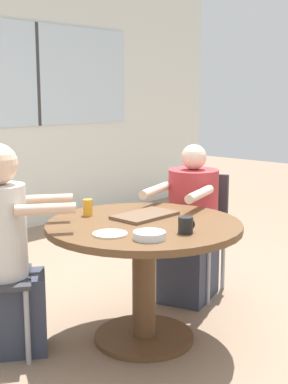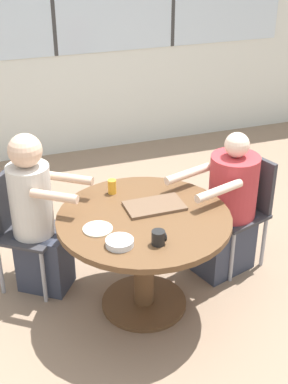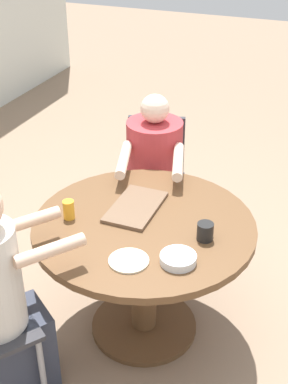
{
  "view_description": "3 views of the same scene",
  "coord_description": "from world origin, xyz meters",
  "px_view_note": "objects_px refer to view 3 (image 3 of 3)",
  "views": [
    {
      "loc": [
        -2.21,
        -2.05,
        1.47
      ],
      "look_at": [
        0.0,
        0.0,
        0.91
      ],
      "focal_mm": 50.0,
      "sensor_mm": 36.0,
      "label": 1
    },
    {
      "loc": [
        -0.98,
        -2.8,
        2.51
      ],
      "look_at": [
        0.0,
        0.0,
        0.91
      ],
      "focal_mm": 50.0,
      "sensor_mm": 36.0,
      "label": 2
    },
    {
      "loc": [
        -2.1,
        -0.84,
        2.24
      ],
      "look_at": [
        0.0,
        0.0,
        0.91
      ],
      "focal_mm": 50.0,
      "sensor_mm": 36.0,
      "label": 3
    }
  ],
  "objects_px": {
    "person_woman_green_shirt": "(0,304)",
    "juice_glass": "(69,210)",
    "chair_for_man_blue_shirt": "(155,170)",
    "person_man_blue_shirt": "(154,187)",
    "bowl_white_shallow": "(178,259)",
    "coffee_mug": "(205,231)"
  },
  "relations": [
    {
      "from": "person_woman_green_shirt",
      "to": "bowl_white_shallow",
      "type": "height_order",
      "value": "person_woman_green_shirt"
    },
    {
      "from": "chair_for_man_blue_shirt",
      "to": "coffee_mug",
      "type": "distance_m",
      "value": 1.13
    },
    {
      "from": "person_man_blue_shirt",
      "to": "bowl_white_shallow",
      "type": "relative_size",
      "value": 6.6
    },
    {
      "from": "chair_for_man_blue_shirt",
      "to": "juice_glass",
      "type": "bearing_deg",
      "value": 67.49
    },
    {
      "from": "coffee_mug",
      "to": "juice_glass",
      "type": "bearing_deg",
      "value": 96.68
    },
    {
      "from": "juice_glass",
      "to": "person_man_blue_shirt",
      "type": "bearing_deg",
      "value": -9.84
    },
    {
      "from": "person_woman_green_shirt",
      "to": "juice_glass",
      "type": "distance_m",
      "value": 0.58
    },
    {
      "from": "chair_for_man_blue_shirt",
      "to": "bowl_white_shallow",
      "type": "bearing_deg",
      "value": 98.23
    },
    {
      "from": "chair_for_man_blue_shirt",
      "to": "person_man_blue_shirt",
      "type": "xyz_separation_m",
      "value": [
        -0.16,
        -0.05,
        -0.04
      ]
    },
    {
      "from": "chair_for_man_blue_shirt",
      "to": "person_woman_green_shirt",
      "type": "relative_size",
      "value": 0.73
    },
    {
      "from": "person_man_blue_shirt",
      "to": "person_woman_green_shirt",
      "type": "bearing_deg",
      "value": 63.35
    },
    {
      "from": "person_woman_green_shirt",
      "to": "coffee_mug",
      "type": "distance_m",
      "value": 1.02
    },
    {
      "from": "chair_for_man_blue_shirt",
      "to": "coffee_mug",
      "type": "bearing_deg",
      "value": 106.11
    },
    {
      "from": "coffee_mug",
      "to": "bowl_white_shallow",
      "type": "bearing_deg",
      "value": 164.53
    },
    {
      "from": "coffee_mug",
      "to": "bowl_white_shallow",
      "type": "distance_m",
      "value": 0.23
    },
    {
      "from": "chair_for_man_blue_shirt",
      "to": "person_woman_green_shirt",
      "type": "height_order",
      "value": "person_woman_green_shirt"
    },
    {
      "from": "person_man_blue_shirt",
      "to": "coffee_mug",
      "type": "xyz_separation_m",
      "value": [
        -0.76,
        -0.55,
        0.28
      ]
    },
    {
      "from": "juice_glass",
      "to": "person_woman_green_shirt",
      "type": "bearing_deg",
      "value": 170.89
    },
    {
      "from": "chair_for_man_blue_shirt",
      "to": "coffee_mug",
      "type": "relative_size",
      "value": 9.77
    },
    {
      "from": "person_woman_green_shirt",
      "to": "bowl_white_shallow",
      "type": "relative_size",
      "value": 7.15
    },
    {
      "from": "bowl_white_shallow",
      "to": "person_man_blue_shirt",
      "type": "bearing_deg",
      "value": 26.6
    },
    {
      "from": "juice_glass",
      "to": "bowl_white_shallow",
      "type": "height_order",
      "value": "juice_glass"
    }
  ]
}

